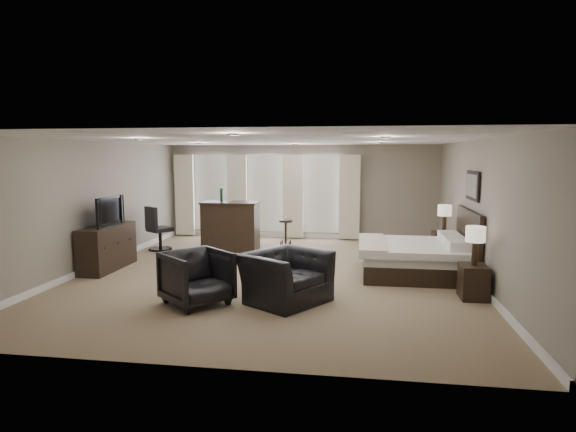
# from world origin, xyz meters

# --- Properties ---
(room) EXTENTS (7.60, 8.60, 2.64)m
(room) POSITION_xyz_m (0.00, 0.00, 1.30)
(room) COLOR #7E6A50
(room) RESTS_ON ground
(window_bay) EXTENTS (5.25, 0.20, 2.30)m
(window_bay) POSITION_xyz_m (-1.00, 4.11, 1.20)
(window_bay) COLOR silver
(window_bay) RESTS_ON room
(bed) EXTENTS (2.03, 1.94, 1.29)m
(bed) POSITION_xyz_m (2.58, 0.32, 0.65)
(bed) COLOR silver
(bed) RESTS_ON ground
(nightstand_near) EXTENTS (0.42, 0.51, 0.55)m
(nightstand_near) POSITION_xyz_m (3.47, -1.13, 0.28)
(nightstand_near) COLOR black
(nightstand_near) RESTS_ON ground
(nightstand_far) EXTENTS (0.47, 0.57, 0.62)m
(nightstand_far) POSITION_xyz_m (3.47, 1.77, 0.31)
(nightstand_far) COLOR black
(nightstand_far) RESTS_ON ground
(lamp_near) EXTENTS (0.31, 0.31, 0.63)m
(lamp_near) POSITION_xyz_m (3.47, -1.13, 0.87)
(lamp_near) COLOR beige
(lamp_near) RESTS_ON nightstand_near
(lamp_far) EXTENTS (0.30, 0.30, 0.61)m
(lamp_far) POSITION_xyz_m (3.47, 1.77, 0.93)
(lamp_far) COLOR beige
(lamp_far) RESTS_ON nightstand_far
(wall_art) EXTENTS (0.04, 0.96, 0.56)m
(wall_art) POSITION_xyz_m (3.70, 0.32, 1.75)
(wall_art) COLOR slate
(wall_art) RESTS_ON room
(dresser) EXTENTS (0.50, 1.55, 0.90)m
(dresser) POSITION_xyz_m (-3.45, -0.11, 0.45)
(dresser) COLOR black
(dresser) RESTS_ON ground
(tv) EXTENTS (0.59, 1.03, 0.14)m
(tv) POSITION_xyz_m (-3.45, -0.11, 0.97)
(tv) COLOR black
(tv) RESTS_ON dresser
(armchair_near) EXTENTS (1.36, 1.47, 1.08)m
(armchair_near) POSITION_xyz_m (0.48, -1.75, 0.54)
(armchair_near) COLOR black
(armchair_near) RESTS_ON ground
(armchair_far) EXTENTS (1.23, 1.24, 0.93)m
(armchair_far) POSITION_xyz_m (-0.86, -2.08, 0.47)
(armchair_far) COLOR black
(armchair_far) RESTS_ON ground
(bar_counter) EXTENTS (1.38, 0.72, 1.20)m
(bar_counter) POSITION_xyz_m (-1.49, 2.19, 0.60)
(bar_counter) COLOR black
(bar_counter) RESTS_ON ground
(bar_stool_left) EXTENTS (0.44, 0.44, 0.77)m
(bar_stool_left) POSITION_xyz_m (-1.46, 3.34, 0.39)
(bar_stool_left) COLOR black
(bar_stool_left) RESTS_ON ground
(bar_stool_right) EXTENTS (0.42, 0.42, 0.72)m
(bar_stool_right) POSITION_xyz_m (-0.19, 2.64, 0.36)
(bar_stool_right) COLOR black
(bar_stool_right) RESTS_ON ground
(desk_chair) EXTENTS (0.77, 0.77, 1.09)m
(desk_chair) POSITION_xyz_m (-3.20, 1.93, 0.55)
(desk_chair) COLOR black
(desk_chair) RESTS_ON ground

